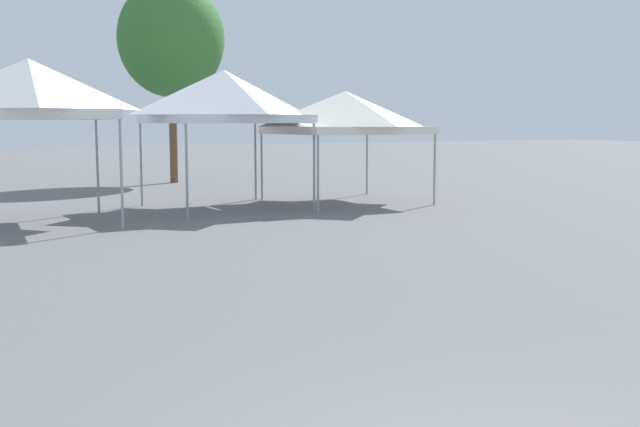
{
  "coord_description": "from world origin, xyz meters",
  "views": [
    {
      "loc": [
        -2.64,
        -3.01,
        2.13
      ],
      "look_at": [
        0.55,
        3.29,
        1.3
      ],
      "focal_mm": 43.59,
      "sensor_mm": 36.0,
      "label": 1
    }
  ],
  "objects_px": {
    "canopy_tent_right_of_center": "(29,89)",
    "canopy_tent_far_left": "(224,97)",
    "tree_behind_tents_left": "(171,39)",
    "canopy_tent_left_of_center": "(345,113)"
  },
  "relations": [
    {
      "from": "canopy_tent_right_of_center",
      "to": "canopy_tent_far_left",
      "type": "bearing_deg",
      "value": 12.05
    },
    {
      "from": "canopy_tent_right_of_center",
      "to": "tree_behind_tents_left",
      "type": "relative_size",
      "value": 0.49
    },
    {
      "from": "canopy_tent_right_of_center",
      "to": "tree_behind_tents_left",
      "type": "xyz_separation_m",
      "value": [
        5.86,
        9.72,
        2.22
      ]
    },
    {
      "from": "canopy_tent_far_left",
      "to": "canopy_tent_left_of_center",
      "type": "height_order",
      "value": "canopy_tent_far_left"
    },
    {
      "from": "canopy_tent_far_left",
      "to": "canopy_tent_left_of_center",
      "type": "xyz_separation_m",
      "value": [
        3.4,
        0.0,
        -0.37
      ]
    },
    {
      "from": "canopy_tent_far_left",
      "to": "canopy_tent_left_of_center",
      "type": "distance_m",
      "value": 3.42
    },
    {
      "from": "canopy_tent_right_of_center",
      "to": "canopy_tent_left_of_center",
      "type": "distance_m",
      "value": 8.1
    },
    {
      "from": "canopy_tent_right_of_center",
      "to": "tree_behind_tents_left",
      "type": "height_order",
      "value": "tree_behind_tents_left"
    },
    {
      "from": "tree_behind_tents_left",
      "to": "canopy_tent_far_left",
      "type": "bearing_deg",
      "value": -98.01
    },
    {
      "from": "canopy_tent_left_of_center",
      "to": "tree_behind_tents_left",
      "type": "height_order",
      "value": "tree_behind_tents_left"
    }
  ]
}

